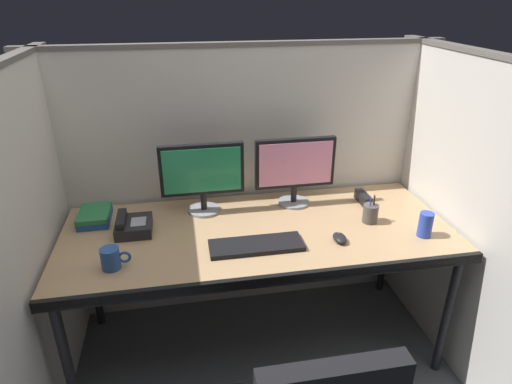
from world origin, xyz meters
name	(u,v)px	position (x,y,z in m)	size (l,w,h in m)	color
cubicle_partition_rear	(244,184)	(0.00, 0.74, 0.79)	(2.21, 0.06, 1.57)	beige
cubicle_partition_left	(35,252)	(-0.99, 0.20, 0.79)	(0.06, 1.41, 1.57)	beige
cubicle_partition_right	(455,213)	(0.99, 0.20, 0.79)	(0.06, 1.41, 1.57)	beige
desk	(258,239)	(0.00, 0.29, 0.69)	(1.90, 0.80, 0.74)	tan
monitor_left	(202,174)	(-0.25, 0.54, 0.96)	(0.43, 0.17, 0.37)	gray
monitor_right	(295,167)	(0.25, 0.55, 0.96)	(0.43, 0.17, 0.37)	gray
keyboard_main	(256,245)	(-0.04, 0.14, 0.75)	(0.43, 0.15, 0.02)	black
computer_mouse	(340,238)	(0.36, 0.12, 0.76)	(0.06, 0.10, 0.04)	black
pen_cup	(370,213)	(0.57, 0.27, 0.79)	(0.08, 0.08, 0.15)	#4C4742
red_stapler	(363,198)	(0.63, 0.49, 0.77)	(0.04, 0.15, 0.06)	black
coffee_mug	(111,258)	(-0.67, 0.09, 0.79)	(0.13, 0.08, 0.09)	#264C8C
desk_phone	(133,226)	(-0.60, 0.39, 0.77)	(0.17, 0.19, 0.09)	black
soda_can	(425,225)	(0.77, 0.10, 0.80)	(0.07, 0.07, 0.12)	#263FB2
book_stack	(95,216)	(-0.80, 0.53, 0.77)	(0.15, 0.21, 0.06)	#1E478C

